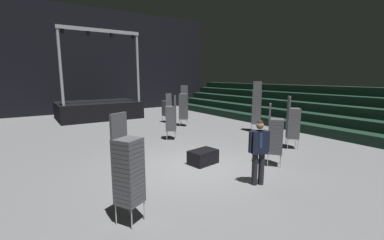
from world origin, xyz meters
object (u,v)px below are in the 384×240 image
(chair_stack_mid_left, at_px, (293,123))
(equipment_road_case, at_px, (203,157))
(chair_stack_front_right, at_px, (256,107))
(chair_stack_mid_right, at_px, (128,170))
(chair_stack_rear_right, at_px, (167,108))
(chair_stack_mid_centre, at_px, (184,106))
(chair_stack_front_left, at_px, (171,118))
(man_with_tie, at_px, (259,149))
(stage_riser, at_px, (99,109))
(chair_stack_rear_left, at_px, (275,135))

(chair_stack_mid_left, xyz_separation_m, equipment_road_case, (-4.00, 0.44, -0.80))
(chair_stack_front_right, xyz_separation_m, chair_stack_mid_left, (-1.16, -2.95, -0.25))
(chair_stack_mid_right, relative_size, chair_stack_rear_right, 1.19)
(chair_stack_mid_centre, bearing_deg, chair_stack_front_right, 169.68)
(equipment_road_case, bearing_deg, chair_stack_mid_left, -6.22)
(chair_stack_front_left, height_order, chair_stack_front_right, chair_stack_front_right)
(man_with_tie, bearing_deg, chair_stack_mid_centre, -83.64)
(chair_stack_front_left, xyz_separation_m, chair_stack_front_right, (4.40, -0.95, 0.29))
(chair_stack_front_right, relative_size, chair_stack_rear_right, 1.43)
(stage_riser, distance_m, chair_stack_mid_centre, 6.51)
(stage_riser, height_order, chair_stack_front_right, stage_riser)
(man_with_tie, distance_m, chair_stack_rear_left, 1.73)
(stage_riser, distance_m, chair_stack_mid_right, 13.69)
(equipment_road_case, bearing_deg, chair_stack_rear_left, -37.24)
(chair_stack_front_right, xyz_separation_m, chair_stack_mid_right, (-8.33, -4.49, -0.21))
(stage_riser, bearing_deg, chair_stack_mid_centre, -59.24)
(man_with_tie, xyz_separation_m, chair_stack_front_left, (0.52, 5.57, 0.01))
(chair_stack_mid_left, xyz_separation_m, chair_stack_mid_centre, (-1.12, 6.29, 0.13))
(man_with_tie, bearing_deg, chair_stack_mid_right, 22.37)
(chair_stack_front_left, xyz_separation_m, chair_stack_rear_left, (1.04, -4.82, 0.00))
(man_with_tie, xyz_separation_m, chair_stack_mid_right, (-3.41, 0.14, 0.10))
(man_with_tie, bearing_deg, equipment_road_case, -58.99)
(chair_stack_rear_left, xyz_separation_m, chair_stack_rear_right, (0.84, 8.77, -0.08))
(chair_stack_rear_left, bearing_deg, chair_stack_mid_centre, -137.72)
(chair_stack_front_left, relative_size, chair_stack_rear_right, 1.09)
(chair_stack_front_right, distance_m, chair_stack_rear_right, 5.52)
(chair_stack_mid_centre, height_order, chair_stack_rear_right, chair_stack_mid_centre)
(chair_stack_mid_right, bearing_deg, chair_stack_mid_left, 162.41)
(chair_stack_mid_left, distance_m, chair_stack_mid_centre, 6.39)
(chair_stack_rear_right, bearing_deg, chair_stack_mid_left, -88.63)
(chair_stack_mid_centre, bearing_deg, chair_stack_front_left, 93.84)
(stage_riser, relative_size, chair_stack_mid_left, 2.73)
(stage_riser, relative_size, man_with_tie, 3.26)
(chair_stack_mid_right, bearing_deg, chair_stack_mid_centre, -157.41)
(equipment_road_case, bearing_deg, chair_stack_front_right, 26.00)
(chair_stack_front_left, height_order, chair_stack_mid_centre, chair_stack_mid_centre)
(chair_stack_mid_right, height_order, equipment_road_case, chair_stack_mid_right)
(chair_stack_rear_left, height_order, chair_stack_rear_right, chair_stack_rear_left)
(chair_stack_mid_centre, relative_size, chair_stack_rear_right, 1.28)
(chair_stack_rear_right, bearing_deg, chair_stack_rear_left, -103.97)
(chair_stack_front_left, bearing_deg, chair_stack_rear_left, -133.60)
(chair_stack_front_left, height_order, chair_stack_rear_right, chair_stack_front_left)
(chair_stack_front_left, distance_m, chair_stack_rear_right, 4.37)
(chair_stack_mid_left, relative_size, chair_stack_mid_centre, 0.89)
(chair_stack_front_right, bearing_deg, equipment_road_case, -108.74)
(man_with_tie, height_order, chair_stack_rear_left, chair_stack_rear_left)
(stage_riser, distance_m, chair_stack_front_left, 8.07)
(chair_stack_mid_centre, bearing_deg, stage_riser, -13.78)
(man_with_tie, bearing_deg, chair_stack_front_right, -112.03)
(chair_stack_front_left, relative_size, chair_stack_mid_left, 0.96)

